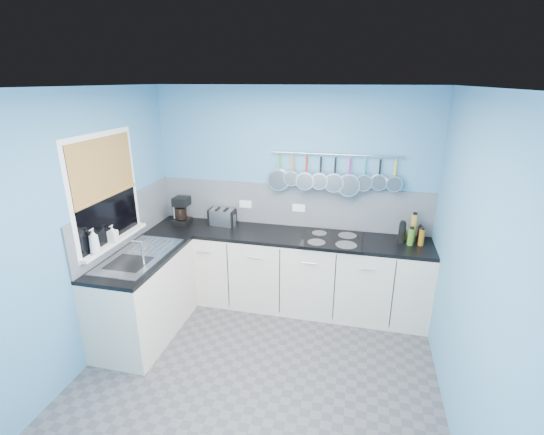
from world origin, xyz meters
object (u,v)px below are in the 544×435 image
at_px(canister, 232,220).
at_px(paper_towel, 179,210).
at_px(coffee_maker, 181,211).
at_px(soap_bottle_a, 94,241).
at_px(toaster, 222,217).
at_px(soap_bottle_b, 113,234).
at_px(hob, 332,239).

bearing_deg(canister, paper_towel, -179.82).
bearing_deg(coffee_maker, soap_bottle_a, -100.33).
bearing_deg(toaster, canister, -0.66).
distance_m(soap_bottle_b, toaster, 1.30).
distance_m(toaster, hob, 1.35).
bearing_deg(soap_bottle_b, toaster, 55.72).
bearing_deg(soap_bottle_a, canister, 57.10).
xyz_separation_m(canister, hob, (1.20, -0.16, -0.06)).
relative_size(coffee_maker, canister, 2.36).
height_order(soap_bottle_a, hob, soap_bottle_a).
relative_size(paper_towel, coffee_maker, 0.89).
distance_m(coffee_maker, toaster, 0.50).
xyz_separation_m(soap_bottle_a, toaster, (0.73, 1.34, -0.17)).
distance_m(soap_bottle_b, paper_towel, 1.07).
height_order(soap_bottle_b, paper_towel, soap_bottle_b).
bearing_deg(toaster, soap_bottle_a, -112.44).
relative_size(soap_bottle_b, coffee_maker, 0.52).
bearing_deg(soap_bottle_a, coffee_maker, 78.93).
xyz_separation_m(soap_bottle_a, coffee_maker, (0.25, 1.26, -0.11)).
bearing_deg(hob, toaster, 172.63).
distance_m(soap_bottle_a, canister, 1.59).
xyz_separation_m(soap_bottle_a, canister, (0.86, 1.33, -0.20)).
distance_m(soap_bottle_a, coffee_maker, 1.29).
bearing_deg(toaster, hob, -1.28).
xyz_separation_m(coffee_maker, hob, (1.82, -0.09, -0.16)).
xyz_separation_m(paper_towel, toaster, (0.55, 0.02, -0.05)).
distance_m(paper_towel, toaster, 0.56).
distance_m(soap_bottle_b, canister, 1.37).
xyz_separation_m(toaster, canister, (0.13, -0.02, -0.03)).
bearing_deg(soap_bottle_b, paper_towel, 80.54).
xyz_separation_m(soap_bottle_a, paper_towel, (0.18, 1.33, -0.12)).
bearing_deg(canister, toaster, 173.24).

